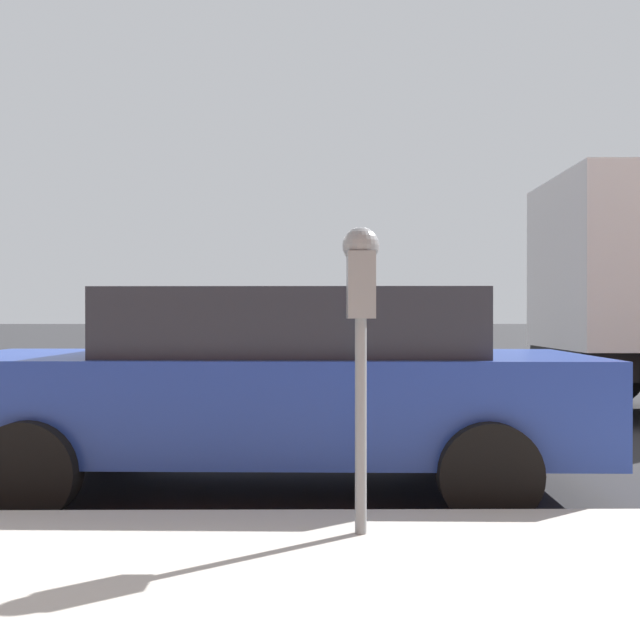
% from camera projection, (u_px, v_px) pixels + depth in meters
% --- Properties ---
extents(ground_plane, '(220.00, 220.00, 0.00)m').
position_uv_depth(ground_plane, '(262.00, 464.00, 6.51)').
color(ground_plane, '#2B2B2D').
extents(parking_meter, '(0.21, 0.19, 1.57)m').
position_uv_depth(parking_meter, '(361.00, 299.00, 3.83)').
color(parking_meter, gray).
rests_on(parking_meter, sidewalk).
extents(car_blue, '(2.10, 4.66, 1.48)m').
position_uv_depth(car_blue, '(276.00, 384.00, 5.51)').
color(car_blue, navy).
rests_on(car_blue, ground_plane).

